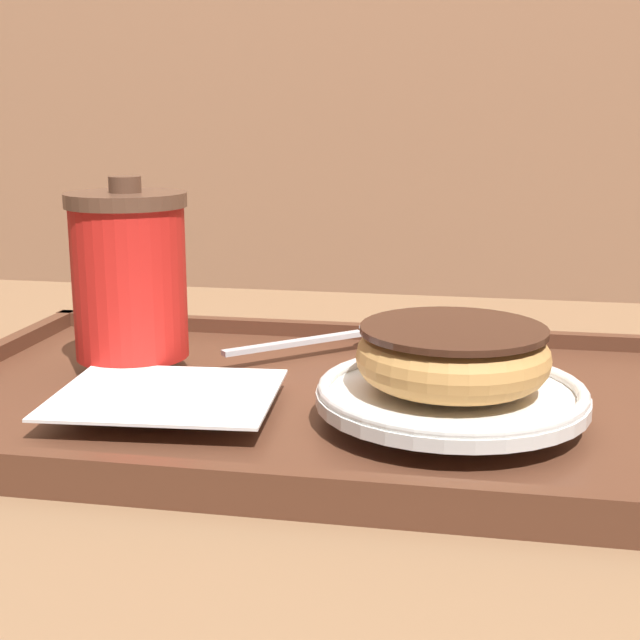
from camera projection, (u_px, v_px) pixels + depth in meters
cafe_table at (321, 613)px, 0.65m from camera, size 1.01×0.79×0.71m
serving_tray at (320, 402)px, 0.60m from camera, size 0.53×0.33×0.02m
napkin_paper at (167, 394)px, 0.56m from camera, size 0.15×0.13×0.00m
coffee_cup_front at (129, 274)px, 0.64m from camera, size 0.09×0.09×0.13m
plate_with_chocolate_donut at (451, 393)px, 0.54m from camera, size 0.17×0.17×0.01m
donut_chocolate_glazed at (453, 354)px, 0.54m from camera, size 0.12×0.12×0.04m
spoon at (354, 331)px, 0.71m from camera, size 0.13×0.11×0.01m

